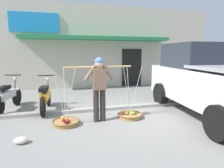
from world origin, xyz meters
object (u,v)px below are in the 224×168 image
object	(u,v)px
fruit_basket_right_side	(130,115)
motorcycle_second_in_row	(46,97)
motorcycle_nearest_shop	(8,96)
parked_truck	(212,80)
plastic_litter_bag	(21,140)
fruit_vendor	(99,85)
fruit_basket_left_side	(66,122)

from	to	relation	value
fruit_basket_right_side	motorcycle_second_in_row	bearing A→B (deg)	150.53
motorcycle_nearest_shop	motorcycle_second_in_row	bearing A→B (deg)	-19.87
motorcycle_second_in_row	parked_truck	xyz separation A→B (m)	(4.65, -1.68, 0.58)
fruit_basket_right_side	plastic_litter_bag	distance (m)	2.85
fruit_vendor	parked_truck	xyz separation A→B (m)	(3.23, -0.33, 0.05)
fruit_basket_right_side	plastic_litter_bag	size ratio (longest dim) A/B	5.19
parked_truck	plastic_litter_bag	world-z (taller)	parked_truck
fruit_basket_right_side	motorcycle_nearest_shop	size ratio (longest dim) A/B	0.81
fruit_vendor	plastic_litter_bag	bearing A→B (deg)	-153.84
fruit_vendor	motorcycle_second_in_row	xyz separation A→B (m)	(-1.42, 1.36, -0.53)
motorcycle_nearest_shop	plastic_litter_bag	xyz separation A→B (m)	(0.77, -2.66, -0.38)
fruit_basket_left_side	parked_truck	distance (m)	4.24
parked_truck	plastic_litter_bag	distance (m)	5.16
motorcycle_second_in_row	plastic_litter_bag	xyz separation A→B (m)	(-0.38, -2.24, -0.38)
fruit_basket_right_side	plastic_litter_bag	bearing A→B (deg)	-160.81
fruit_vendor	motorcycle_nearest_shop	xyz separation A→B (m)	(-2.58, 1.77, -0.53)
plastic_litter_bag	fruit_basket_right_side	bearing A→B (deg)	19.19
fruit_basket_left_side	motorcycle_second_in_row	world-z (taller)	fruit_basket_left_side
fruit_basket_left_side	fruit_basket_right_side	size ratio (longest dim) A/B	1.00
motorcycle_second_in_row	fruit_basket_left_side	bearing A→B (deg)	-69.17
fruit_basket_right_side	motorcycle_second_in_row	distance (m)	2.68
parked_truck	fruit_vendor	bearing A→B (deg)	174.24
parked_truck	fruit_basket_left_side	bearing A→B (deg)	176.21
fruit_basket_left_side	motorcycle_nearest_shop	xyz separation A→B (m)	(-1.69, 1.83, 0.38)
fruit_basket_left_side	motorcycle_second_in_row	size ratio (longest dim) A/B	0.80
motorcycle_nearest_shop	motorcycle_second_in_row	distance (m)	1.23
fruit_vendor	plastic_litter_bag	size ratio (longest dim) A/B	6.34
motorcycle_second_in_row	parked_truck	size ratio (longest dim) A/B	0.37
fruit_basket_left_side	motorcycle_nearest_shop	bearing A→B (deg)	132.80
fruit_vendor	plastic_litter_bag	world-z (taller)	fruit_vendor
fruit_basket_left_side	fruit_vendor	bearing A→B (deg)	3.42
fruit_vendor	parked_truck	bearing A→B (deg)	-5.76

